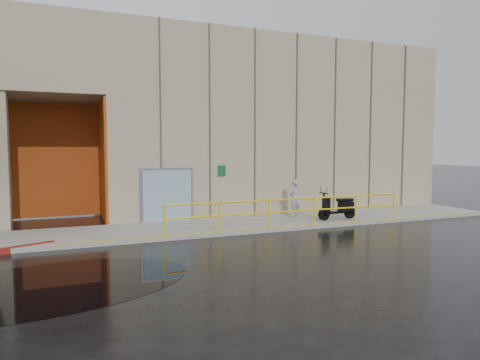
{
  "coord_description": "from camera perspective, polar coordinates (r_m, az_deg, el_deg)",
  "views": [
    {
      "loc": [
        -3.37,
        -10.63,
        3.03
      ],
      "look_at": [
        2.12,
        3.0,
        1.93
      ],
      "focal_mm": 32.0,
      "sensor_mm": 36.0,
      "label": 1
    }
  ],
  "objects": [
    {
      "name": "ground",
      "position": [
        11.56,
        -4.28,
        -10.92
      ],
      "size": [
        120.0,
        120.0,
        0.0
      ],
      "primitive_type": "plane",
      "color": "black",
      "rests_on": "ground"
    },
    {
      "name": "sidewalk",
      "position": [
        17.09,
        3.99,
        -5.68
      ],
      "size": [
        20.0,
        3.0,
        0.15
      ],
      "primitive_type": "cube",
      "color": "gray",
      "rests_on": "ground"
    },
    {
      "name": "red_curb",
      "position": [
        14.13,
        -28.19,
        -8.23
      ],
      "size": [
        2.29,
        1.07,
        0.18
      ],
      "primitive_type": "cube",
      "rotation": [
        0.0,
        0.0,
        0.39
      ],
      "color": "maroon",
      "rests_on": "ground"
    },
    {
      "name": "guardrail",
      "position": [
        15.92,
        6.94,
        -4.23
      ],
      "size": [
        9.56,
        0.06,
        1.03
      ],
      "color": "yellow",
      "rests_on": "sidewalk"
    },
    {
      "name": "puddle",
      "position": [
        10.55,
        -24.34,
        -12.77
      ],
      "size": [
        7.07,
        5.07,
        0.01
      ],
      "primitive_type": "cube",
      "rotation": [
        0.0,
        0.0,
        0.18
      ],
      "color": "black",
      "rests_on": "ground"
    },
    {
      "name": "scooter",
      "position": [
        17.67,
        12.9,
        -2.67
      ],
      "size": [
        1.75,
        0.58,
        1.35
      ],
      "rotation": [
        0.0,
        0.0,
        0.02
      ],
      "color": "black",
      "rests_on": "sidewalk"
    },
    {
      "name": "person",
      "position": [
        18.12,
        7.28,
        -2.39
      ],
      "size": [
        0.68,
        0.62,
        1.57
      ],
      "primitive_type": "imported",
      "rotation": [
        0.0,
        0.0,
        3.7
      ],
      "color": "#9A9A9E",
      "rests_on": "sidewalk"
    },
    {
      "name": "building",
      "position": [
        23.25,
        -0.55,
        7.18
      ],
      "size": [
        20.0,
        10.17,
        8.0
      ],
      "color": "tan",
      "rests_on": "ground"
    }
  ]
}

